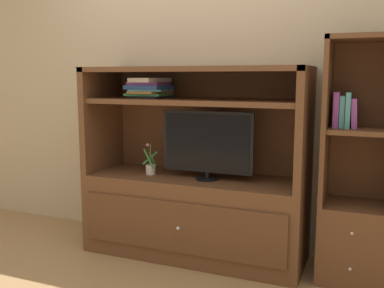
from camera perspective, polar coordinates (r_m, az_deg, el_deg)
ground_plane at (r=3.09m, az=-2.58°, el=-16.63°), size 8.00×8.00×0.00m
painted_rear_wall at (r=3.48m, az=2.55°, el=10.01°), size 6.00×0.10×2.80m
media_console at (r=3.28m, az=0.37°, el=-6.59°), size 1.62×0.59×1.39m
tv_monitor at (r=3.10m, az=1.99°, el=0.05°), size 0.67×0.17×0.49m
potted_plant at (r=3.32m, az=-5.41°, el=-3.12°), size 0.11×0.09×0.24m
magazine_stack at (r=3.31m, az=-5.49°, el=7.20°), size 0.31×0.35×0.15m
bookshelf_tall at (r=3.04m, az=20.36°, el=-6.93°), size 0.42×0.41×1.57m
upright_book_row at (r=2.94m, az=19.21°, el=4.07°), size 0.15×0.18×0.22m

